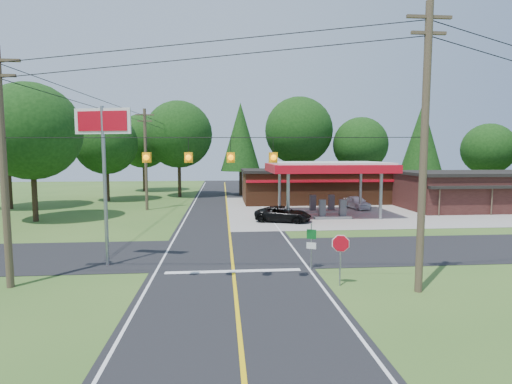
{
  "coord_description": "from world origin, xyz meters",
  "views": [
    {
      "loc": [
        -0.51,
        -22.3,
        5.68
      ],
      "look_at": [
        2.0,
        7.0,
        2.8
      ],
      "focal_mm": 28.0,
      "sensor_mm": 36.0,
      "label": 1
    }
  ],
  "objects": [
    {
      "name": "convenience_store",
      "position": [
        10.0,
        22.98,
        1.92
      ],
      "size": [
        16.4,
        7.55,
        3.8
      ],
      "color": "#552D18",
      "rests_on": "ground"
    },
    {
      "name": "sedan_car",
      "position": [
        13.17,
        17.0,
        0.66
      ],
      "size": [
        4.44,
        4.44,
        1.31
      ],
      "primitive_type": "imported",
      "rotation": [
        0.0,
        0.0,
        0.17
      ],
      "color": "white",
      "rests_on": "ground"
    },
    {
      "name": "utility_pole_north",
      "position": [
        -6.5,
        35.0,
        4.75
      ],
      "size": [
        0.3,
        0.3,
        9.5
      ],
      "color": "#473828",
      "rests_on": "ground"
    },
    {
      "name": "lane_center_yellow",
      "position": [
        0.0,
        0.0,
        0.03
      ],
      "size": [
        0.15,
        110.0,
        0.0
      ],
      "primitive_type": "cube",
      "color": "yellow",
      "rests_on": "main_highway"
    },
    {
      "name": "route_sign_post",
      "position": [
        3.8,
        -3.52,
        1.36
      ],
      "size": [
        0.44,
        0.21,
        2.28
      ],
      "color": "gray",
      "rests_on": "ground"
    },
    {
      "name": "utility_pole_near_left",
      "position": [
        -9.5,
        -5.0,
        5.2
      ],
      "size": [
        1.8,
        0.3,
        10.0
      ],
      "color": "#473828",
      "rests_on": "ground"
    },
    {
      "name": "cross_road",
      "position": [
        0.0,
        0.0,
        0.01
      ],
      "size": [
        70.0,
        7.0,
        0.02
      ],
      "primitive_type": "cube",
      "color": "black",
      "rests_on": "ground"
    },
    {
      "name": "overhead_beacons",
      "position": [
        -1.0,
        -6.0,
        6.21
      ],
      "size": [
        17.04,
        2.04,
        1.03
      ],
      "color": "black",
      "rests_on": "ground"
    },
    {
      "name": "ground",
      "position": [
        0.0,
        0.0,
        0.0
      ],
      "size": [
        120.0,
        120.0,
        0.0
      ],
      "primitive_type": "plane",
      "color": "#2F581F",
      "rests_on": "ground"
    },
    {
      "name": "gas_canopy",
      "position": [
        9.0,
        13.0,
        4.27
      ],
      "size": [
        10.6,
        7.4,
        4.88
      ],
      "color": "gray",
      "rests_on": "ground"
    },
    {
      "name": "octagonal_stop_sign",
      "position": [
        4.5,
        -6.01,
        1.66
      ],
      "size": [
        0.76,
        0.27,
        2.24
      ],
      "color": "gray",
      "rests_on": "ground"
    },
    {
      "name": "strip_building",
      "position": [
        28.0,
        15.98,
        1.91
      ],
      "size": [
        20.4,
        8.75,
        3.8
      ],
      "color": "#351815",
      "rests_on": "ground"
    },
    {
      "name": "suv_car",
      "position": [
        4.5,
        10.0,
        0.64
      ],
      "size": [
        5.83,
        5.83,
        1.29
      ],
      "primitive_type": "imported",
      "rotation": [
        0.0,
        0.0,
        1.26
      ],
      "color": "black",
      "rests_on": "ground"
    },
    {
      "name": "utility_pole_near_right",
      "position": [
        7.5,
        -7.0,
        5.96
      ],
      "size": [
        1.8,
        0.3,
        11.5
      ],
      "color": "#473828",
      "rests_on": "ground"
    },
    {
      "name": "main_highway",
      "position": [
        0.0,
        0.0,
        0.01
      ],
      "size": [
        8.0,
        120.0,
        0.02
      ],
      "primitive_type": "cube",
      "color": "black",
      "rests_on": "ground"
    },
    {
      "name": "big_stop_sign",
      "position": [
        -6.31,
        -2.01,
        6.04
      ],
      "size": [
        2.88,
        0.84,
        7.96
      ],
      "color": "gray",
      "rests_on": "ground"
    },
    {
      "name": "utility_pole_far_left",
      "position": [
        -8.0,
        18.0,
        5.2
      ],
      "size": [
        1.8,
        0.3,
        10.0
      ],
      "color": "#473828",
      "rests_on": "ground"
    },
    {
      "name": "treeline_backdrop",
      "position": [
        0.82,
        24.01,
        7.49
      ],
      "size": [
        70.27,
        51.59,
        13.3
      ],
      "color": "#332316",
      "rests_on": "ground"
    }
  ]
}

